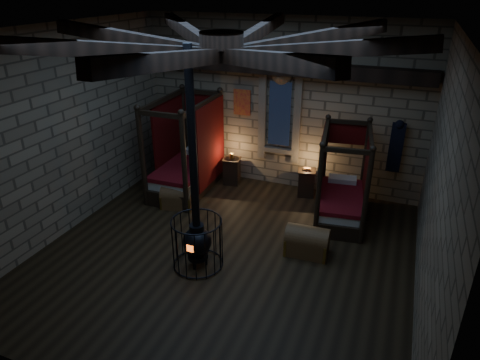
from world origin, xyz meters
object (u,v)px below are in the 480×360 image
at_px(bed_right, 341,197).
at_px(stove, 197,238).
at_px(bed_left, 187,167).
at_px(trunk_right, 307,242).
at_px(trunk_left, 178,198).

distance_m(bed_right, stove, 3.56).
bearing_deg(bed_right, stove, -135.23).
height_order(bed_left, trunk_right, bed_left).
xyz_separation_m(bed_left, trunk_left, (0.25, -0.99, -0.34)).
bearing_deg(bed_left, trunk_right, -27.72).
xyz_separation_m(bed_right, trunk_left, (-3.64, -0.95, -0.26)).
bearing_deg(bed_right, trunk_left, -173.19).
bearing_deg(bed_right, trunk_right, -109.32).
bearing_deg(stove, bed_right, 55.63).
relative_size(bed_left, bed_right, 1.14).
bearing_deg(trunk_left, trunk_right, -23.54).
height_order(bed_right, stove, stove).
bearing_deg(stove, bed_left, 124.11).
xyz_separation_m(bed_left, stove, (1.73, -2.87, 0.02)).
bearing_deg(trunk_right, bed_right, 75.87).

